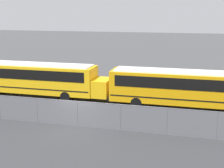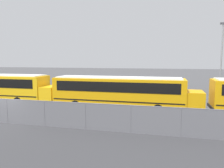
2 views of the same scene
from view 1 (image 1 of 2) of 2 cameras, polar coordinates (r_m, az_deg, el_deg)
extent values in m
plane|color=#424244|center=(21.98, -6.29, -7.67)|extent=(200.00, 200.00, 0.00)
cube|color=#333335|center=(17.00, -13.68, -14.47)|extent=(131.59, 12.00, 0.01)
cube|color=#9EA0A5|center=(21.68, -6.34, -5.45)|extent=(97.59, 0.03, 1.80)
cube|color=slate|center=(21.67, -6.36, -5.46)|extent=(97.59, 0.01, 1.80)
cylinder|color=slate|center=(21.41, -6.41, -3.16)|extent=(97.59, 0.05, 0.05)
cylinder|color=slate|center=(24.45, -19.86, -4.01)|extent=(0.07, 0.07, 1.80)
cylinder|color=slate|center=(22.91, -13.52, -4.72)|extent=(0.07, 0.07, 1.80)
cylinder|color=slate|center=(21.68, -6.34, -5.45)|extent=(0.07, 0.07, 1.80)
cylinder|color=slate|center=(20.83, 1.57, -6.15)|extent=(0.07, 0.07, 1.80)
cylinder|color=slate|center=(20.40, 10.00, -6.77)|extent=(0.07, 0.07, 1.80)
cylinder|color=slate|center=(20.43, 18.62, -7.26)|extent=(0.07, 0.07, 1.80)
cube|color=yellow|center=(30.09, -14.33, 1.09)|extent=(12.10, 2.51, 2.51)
cube|color=black|center=(29.99, -14.39, 2.12)|extent=(11.13, 2.55, 0.90)
cube|color=black|center=(30.24, -14.26, -0.21)|extent=(11.85, 2.54, 0.10)
cube|color=yellow|center=(27.62, -1.85, -0.63)|extent=(1.45, 2.31, 1.51)
cube|color=silver|center=(29.86, -14.47, 3.54)|extent=(11.49, 2.26, 0.10)
cylinder|color=black|center=(29.81, -6.81, -1.18)|extent=(0.91, 0.28, 0.91)
cylinder|color=black|center=(27.77, -8.51, -2.30)|extent=(0.91, 0.28, 0.91)
cylinder|color=black|center=(33.23, -18.95, -0.32)|extent=(0.91, 0.28, 0.91)
cube|color=orange|center=(26.15, 13.07, -0.63)|extent=(12.10, 2.51, 2.51)
cube|color=black|center=(26.03, 13.13, 0.55)|extent=(11.13, 2.55, 0.90)
cube|color=black|center=(26.33, 12.99, -2.11)|extent=(11.85, 2.54, 0.10)
cube|color=black|center=(27.24, 0.02, -2.13)|extent=(0.12, 2.51, 0.24)
cube|color=silver|center=(25.88, 13.22, 2.18)|extent=(11.49, 2.26, 0.10)
cylinder|color=black|center=(27.89, 5.29, -2.15)|extent=(0.91, 0.28, 0.91)
cylinder|color=black|center=(25.73, 4.46, -3.44)|extent=(0.91, 0.28, 0.91)
camera|label=2|loc=(7.52, 44.35, -15.09)|focal=35.00mm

